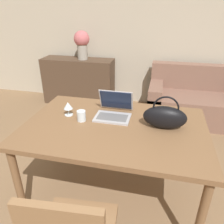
% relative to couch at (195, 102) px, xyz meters
% --- Properties ---
extents(wall_back, '(10.00, 0.06, 2.70)m').
position_rel_couch_xyz_m(wall_back, '(-0.91, 0.50, 1.06)').
color(wall_back, '#BCB29E').
rests_on(wall_back, ground_plane).
extents(dining_table, '(1.51, 1.00, 0.76)m').
position_rel_couch_xyz_m(dining_table, '(-0.90, -1.83, 0.40)').
color(dining_table, brown).
rests_on(dining_table, ground_plane).
extents(couch, '(1.44, 0.81, 0.82)m').
position_rel_couch_xyz_m(couch, '(0.00, 0.00, 0.00)').
color(couch, '#7F5B4C').
rests_on(couch, ground_plane).
extents(sideboard, '(1.26, 0.40, 0.82)m').
position_rel_couch_xyz_m(sideboard, '(-2.01, 0.19, 0.12)').
color(sideboard, '#4C3828').
rests_on(sideboard, ground_plane).
extents(laptop, '(0.31, 0.30, 0.22)m').
position_rel_couch_xyz_m(laptop, '(-0.95, -1.64, 0.53)').
color(laptop, '#ADADB2').
rests_on(laptop, dining_table).
extents(drinking_glass, '(0.08, 0.08, 0.09)m').
position_rel_couch_xyz_m(drinking_glass, '(-1.20, -1.81, 0.52)').
color(drinking_glass, silver).
rests_on(drinking_glass, dining_table).
extents(wine_glass, '(0.08, 0.08, 0.13)m').
position_rel_couch_xyz_m(wine_glass, '(-1.35, -1.74, 0.56)').
color(wine_glass, silver).
rests_on(wine_glass, dining_table).
extents(handbag, '(0.35, 0.14, 0.28)m').
position_rel_couch_xyz_m(handbag, '(-0.50, -1.78, 0.58)').
color(handbag, black).
rests_on(handbag, dining_table).
extents(flower_vase, '(0.26, 0.26, 0.47)m').
position_rel_couch_xyz_m(flower_vase, '(-1.91, 0.18, 0.81)').
color(flower_vase, '#9E998E').
rests_on(flower_vase, sideboard).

